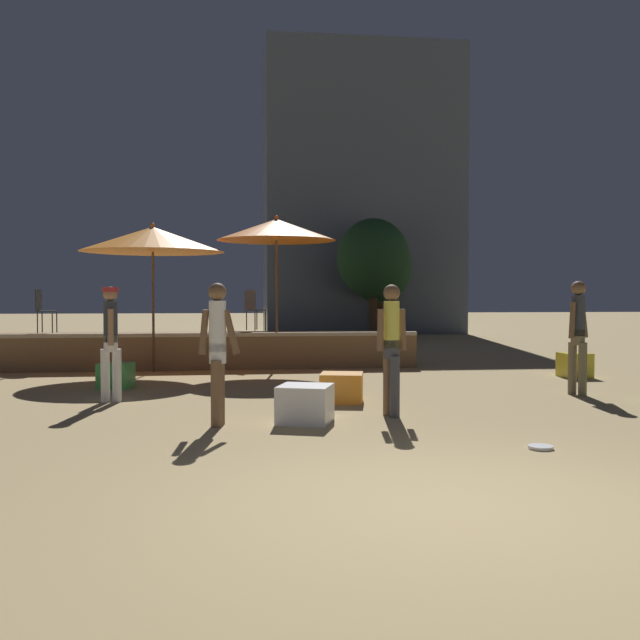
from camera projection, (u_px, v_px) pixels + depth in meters
ground_plane at (450, 508)px, 5.18m from camera, size 120.00×120.00×0.00m
wooden_deck at (201, 350)px, 15.83m from camera, size 9.27×2.25×0.78m
patio_umbrella_0 at (153, 239)px, 14.38m from camera, size 2.89×2.89×3.02m
patio_umbrella_1 at (277, 230)px, 15.00m from camera, size 2.51×2.51×3.25m
cube_seat_0 at (342, 388)px, 10.35m from camera, size 0.72×0.72×0.42m
cube_seat_1 at (305, 404)px, 8.67m from camera, size 0.78×0.78×0.46m
cube_seat_2 at (575, 365)px, 13.54m from camera, size 0.52×0.52×0.46m
cube_seat_3 at (116, 376)px, 11.90m from camera, size 0.60×0.60×0.42m
person_0 at (391, 345)px, 9.10m from camera, size 0.43×0.29×1.69m
person_1 at (218, 349)px, 8.44m from camera, size 0.51×0.29×1.70m
person_2 at (578, 332)px, 11.05m from camera, size 0.47×0.35×1.78m
person_3 at (111, 338)px, 10.31m from camera, size 0.29×0.46×1.68m
bistro_chair_0 at (253, 306)px, 15.87m from camera, size 0.48×0.48×0.90m
bistro_chair_1 at (43, 307)px, 14.80m from camera, size 0.40×0.40×0.90m
frisbee_disc at (541, 447)px, 7.18m from camera, size 0.25×0.25×0.03m
background_tree_0 at (373, 259)px, 25.06m from camera, size 2.55×2.55×4.27m
background_tree_1 at (379, 267)px, 27.31m from camera, size 2.50×2.50×4.03m
distant_building at (362, 192)px, 29.84m from camera, size 8.12×3.45×11.78m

